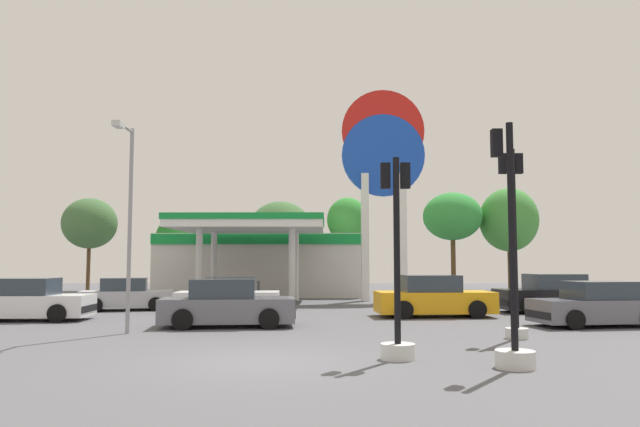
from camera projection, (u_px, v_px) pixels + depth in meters
ground_plane at (260, 361)px, 12.56m from camera, size 90.00×90.00×0.00m
gas_station at (262, 261)px, 36.00m from camera, size 12.51×12.35×4.34m
station_pole_sign at (383, 166)px, 32.24m from camera, size 4.49×0.56×11.44m
car_0 at (596, 306)px, 19.35m from camera, size 4.28×2.35×1.46m
car_1 at (434, 298)px, 22.74m from camera, size 4.55×2.29×1.58m
car_2 at (227, 305)px, 19.25m from camera, size 4.43×2.28×1.53m
car_3 at (29, 301)px, 21.25m from camera, size 4.32×2.15×1.51m
car_4 at (551, 295)px, 24.69m from camera, size 4.58×2.36×1.58m
car_5 at (127, 295)px, 25.77m from camera, size 4.16×2.50×1.39m
car_6 at (228, 297)px, 23.98m from camera, size 4.18×2.03×1.47m
traffic_signal_0 at (397, 290)px, 12.94m from camera, size 0.74×0.74×4.39m
traffic_signal_1 at (514, 256)px, 16.44m from camera, size 0.65×0.66×5.23m
traffic_signal_2 at (512, 303)px, 11.85m from camera, size 0.78×0.78×4.92m
tree_0 at (90, 224)px, 42.83m from camera, size 3.86×3.86×6.65m
tree_1 at (182, 237)px, 41.05m from camera, size 3.49×3.49×5.30m
tree_2 at (280, 230)px, 41.30m from camera, size 4.40×4.40×6.26m
tree_3 at (348, 221)px, 42.12m from camera, size 2.92×2.92×6.62m
tree_4 at (453, 217)px, 42.86m from camera, size 4.23×4.23×7.06m
tree_5 at (509, 220)px, 43.28m from camera, size 4.21×4.21×7.43m
corner_streetlamp at (128, 206)px, 17.43m from camera, size 0.24×1.48×6.07m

